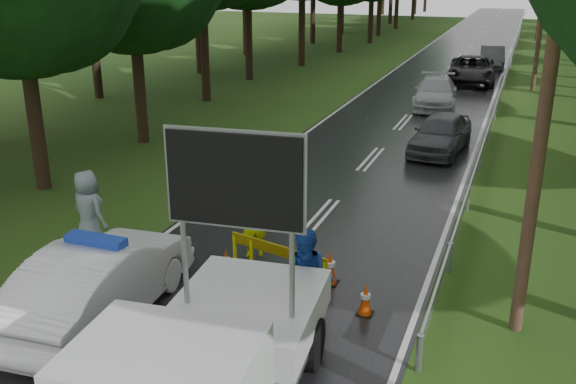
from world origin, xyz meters
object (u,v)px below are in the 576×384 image
at_px(civilian, 308,281).
at_px(queue_car_second, 435,93).
at_px(police_sedan, 100,282).
at_px(queue_car_fourth, 492,57).
at_px(officer, 253,224).
at_px(barrier, 278,256).
at_px(work_truck, 207,369).
at_px(queue_car_first, 441,133).
at_px(queue_car_third, 472,70).

xyz_separation_m(civilian, queue_car_second, (-0.70, 21.12, -0.30)).
height_order(police_sedan, queue_car_fourth, police_sedan).
bearing_deg(officer, barrier, 95.68).
bearing_deg(police_sedan, barrier, -142.91).
height_order(work_truck, queue_car_fourth, work_truck).
bearing_deg(queue_car_first, queue_car_second, 105.13).
bearing_deg(queue_car_second, civilian, -93.61).
relative_size(civilian, queue_car_fourth, 0.46).
relative_size(police_sedan, queue_car_first, 1.18).
bearing_deg(work_truck, queue_car_first, 80.98).
height_order(barrier, queue_car_fourth, queue_car_fourth).
relative_size(work_truck, civilian, 2.75).
distance_m(queue_car_second, queue_car_fourth, 13.99).
bearing_deg(queue_car_fourth, police_sedan, -102.52).
bearing_deg(queue_car_second, queue_car_fourth, 77.50).
relative_size(barrier, civilian, 1.19).
height_order(police_sedan, queue_car_second, police_sedan).
distance_m(civilian, queue_car_fourth, 35.02).
height_order(civilian, queue_car_second, civilian).
relative_size(police_sedan, barrier, 2.09).
distance_m(queue_car_second, queue_car_third, 7.53).
bearing_deg(officer, queue_car_second, -129.86).
xyz_separation_m(work_truck, queue_car_second, (-0.31, 24.41, -0.45)).
relative_size(police_sedan, queue_car_fourth, 1.15).
distance_m(police_sedan, barrier, 3.60).
xyz_separation_m(queue_car_first, queue_car_fourth, (0.36, 21.87, -0.00)).
height_order(work_truck, civilian, work_truck).
relative_size(police_sedan, civilian, 2.48).
bearing_deg(work_truck, queue_car_fourth, 82.48).
height_order(work_truck, officer, work_truck).
bearing_deg(queue_car_second, queue_car_third, 76.84).
bearing_deg(officer, work_truck, 72.13).
distance_m(police_sedan, civilian, 3.97).
height_order(civilian, queue_car_third, civilian).
height_order(police_sedan, barrier, police_sedan).
relative_size(barrier, queue_car_first, 0.56).
bearing_deg(queue_car_first, barrier, -92.80).
bearing_deg(queue_car_fourth, civilian, -96.56).
relative_size(officer, queue_car_second, 0.34).
xyz_separation_m(barrier, queue_car_first, (1.75, 11.85, -0.04)).
distance_m(officer, civilian, 3.39).
bearing_deg(work_truck, officer, 101.89).
height_order(police_sedan, civilian, civilian).
distance_m(officer, queue_car_fourth, 32.61).
xyz_separation_m(work_truck, officer, (-1.83, 5.86, -0.32)).
relative_size(work_truck, officer, 3.33).
bearing_deg(queue_car_fourth, queue_car_second, -101.91).
xyz_separation_m(police_sedan, work_truck, (3.43, -2.21, 0.34)).
relative_size(officer, queue_car_fourth, 0.38).
bearing_deg(civilian, queue_car_fourth, 77.70).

